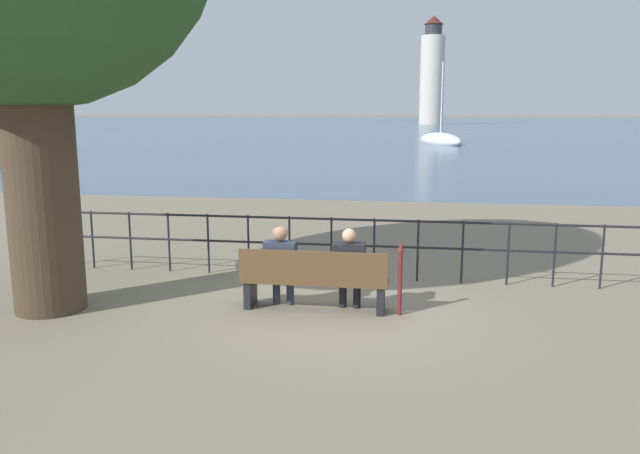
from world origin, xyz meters
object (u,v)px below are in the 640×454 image
at_px(closed_umbrella, 400,275).
at_px(harbor_lighthouse, 432,74).
at_px(park_bench, 314,280).
at_px(seated_person_right, 349,266).
at_px(seated_person_left, 281,262).
at_px(sailboat_1, 440,141).

xyz_separation_m(closed_umbrella, harbor_lighthouse, (2.78, 134.85, 10.25)).
relative_size(park_bench, seated_person_right, 1.75).
bearing_deg(seated_person_left, harbor_lighthouse, 88.09).
xyz_separation_m(seated_person_right, closed_umbrella, (0.72, -0.09, -0.08)).
height_order(seated_person_left, sailboat_1, sailboat_1).
xyz_separation_m(seated_person_left, closed_umbrella, (1.71, -0.09, -0.09)).
height_order(park_bench, sailboat_1, sailboat_1).
xyz_separation_m(park_bench, seated_person_left, (-0.49, 0.08, 0.23)).
height_order(seated_person_right, closed_umbrella, seated_person_right).
distance_m(park_bench, seated_person_left, 0.55).
distance_m(seated_person_left, harbor_lighthouse, 135.22).
relative_size(seated_person_right, closed_umbrella, 1.15).
distance_m(park_bench, sailboat_1, 47.61).
relative_size(sailboat_1, harbor_lighthouse, 0.33).
xyz_separation_m(closed_umbrella, sailboat_1, (2.10, 47.50, -0.28)).
bearing_deg(park_bench, seated_person_left, 170.92).
height_order(seated_person_right, sailboat_1, sailboat_1).
distance_m(park_bench, seated_person_right, 0.55).
distance_m(sailboat_1, harbor_lighthouse, 87.98).
height_order(park_bench, closed_umbrella, closed_umbrella).
height_order(closed_umbrella, harbor_lighthouse, harbor_lighthouse).
relative_size(seated_person_right, sailboat_1, 0.16).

